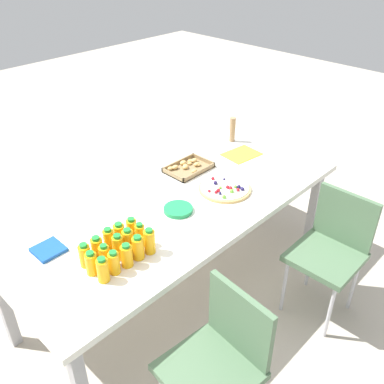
{
  "coord_description": "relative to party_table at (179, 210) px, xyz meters",
  "views": [
    {
      "loc": [
        -1.54,
        -1.59,
        2.2
      ],
      "look_at": [
        0.12,
        0.0,
        0.74
      ],
      "focal_mm": 39.89,
      "sensor_mm": 36.0,
      "label": 1
    }
  ],
  "objects": [
    {
      "name": "ground_plane",
      "position": [
        0.0,
        0.0,
        -0.66
      ],
      "size": [
        12.0,
        12.0,
        0.0
      ],
      "primitive_type": "plane",
      "color": "#B2A899"
    },
    {
      "name": "party_table",
      "position": [
        0.0,
        0.0,
        0.0
      ],
      "size": [
        2.25,
        0.95,
        0.72
      ],
      "color": "silver",
      "rests_on": "ground_plane"
    },
    {
      "name": "chair_near_left",
      "position": [
        -0.54,
        -0.81,
        -0.16
      ],
      "size": [
        0.44,
        0.44,
        0.83
      ],
      "rotation": [
        0.0,
        0.0,
        1.47
      ],
      "color": "#4C6B4C",
      "rests_on": "ground_plane"
    },
    {
      "name": "chair_near_right",
      "position": [
        0.55,
        -0.79,
        -0.16
      ],
      "size": [
        0.4,
        0.4,
        0.83
      ],
      "rotation": [
        0.0,
        0.0,
        1.58
      ],
      "color": "#4C6B4C",
      "rests_on": "ground_plane"
    },
    {
      "name": "juice_bottle_0",
      "position": [
        -0.74,
        -0.22,
        0.12
      ],
      "size": [
        0.06,
        0.06,
        0.14
      ],
      "color": "#FAAE14",
      "rests_on": "party_table"
    },
    {
      "name": "juice_bottle_1",
      "position": [
        -0.66,
        -0.22,
        0.12
      ],
      "size": [
        0.06,
        0.06,
        0.13
      ],
      "color": "#FAAD14",
      "rests_on": "party_table"
    },
    {
      "name": "juice_bottle_2",
      "position": [
        -0.59,
        -0.22,
        0.12
      ],
      "size": [
        0.06,
        0.06,
        0.13
      ],
      "color": "#FAAC14",
      "rests_on": "party_table"
    },
    {
      "name": "juice_bottle_3",
      "position": [
        -0.51,
        -0.22,
        0.12
      ],
      "size": [
        0.06,
        0.06,
        0.14
      ],
      "color": "#F9AC14",
      "rests_on": "party_table"
    },
    {
      "name": "juice_bottle_4",
      "position": [
        -0.44,
        -0.23,
        0.13
      ],
      "size": [
        0.06,
        0.06,
        0.15
      ],
      "color": "#FAAE14",
      "rests_on": "party_table"
    },
    {
      "name": "juice_bottle_5",
      "position": [
        -0.74,
        -0.14,
        0.12
      ],
      "size": [
        0.06,
        0.06,
        0.13
      ],
      "color": "#F9AC14",
      "rests_on": "party_table"
    },
    {
      "name": "juice_bottle_6",
      "position": [
        -0.67,
        -0.15,
        0.12
      ],
      "size": [
        0.05,
        0.05,
        0.13
      ],
      "color": "#F9AD14",
      "rests_on": "party_table"
    },
    {
      "name": "juice_bottle_7",
      "position": [
        -0.58,
        -0.15,
        0.13
      ],
      "size": [
        0.06,
        0.06,
        0.15
      ],
      "color": "#F9AE14",
      "rests_on": "party_table"
    },
    {
      "name": "juice_bottle_8",
      "position": [
        -0.52,
        -0.15,
        0.13
      ],
      "size": [
        0.06,
        0.06,
        0.15
      ],
      "color": "#F9AD14",
      "rests_on": "party_table"
    },
    {
      "name": "juice_bottle_9",
      "position": [
        -0.44,
        -0.15,
        0.12
      ],
      "size": [
        0.05,
        0.05,
        0.14
      ],
      "color": "#F9AE14",
      "rests_on": "party_table"
    },
    {
      "name": "juice_bottle_10",
      "position": [
        -0.73,
        -0.07,
        0.12
      ],
      "size": [
        0.06,
        0.06,
        0.14
      ],
      "color": "#F9AE14",
      "rests_on": "party_table"
    },
    {
      "name": "juice_bottle_11",
      "position": [
        -0.66,
        -0.07,
        0.12
      ],
      "size": [
        0.06,
        0.06,
        0.14
      ],
      "color": "#F9AD14",
      "rests_on": "party_table"
    },
    {
      "name": "juice_bottle_12",
      "position": [
        -0.58,
        -0.07,
        0.13
      ],
      "size": [
        0.06,
        0.06,
        0.15
      ],
      "color": "#FAAD14",
      "rests_on": "party_table"
    },
    {
      "name": "juice_bottle_13",
      "position": [
        -0.52,
        -0.07,
        0.13
      ],
      "size": [
        0.06,
        0.06,
        0.15
      ],
      "color": "#F9AE14",
      "rests_on": "party_table"
    },
    {
      "name": "juice_bottle_14",
      "position": [
        -0.44,
        -0.08,
        0.12
      ],
      "size": [
        0.06,
        0.06,
        0.14
      ],
      "color": "#F9AC14",
      "rests_on": "party_table"
    },
    {
      "name": "fruit_pizza",
      "position": [
        0.31,
        -0.11,
        0.07
      ],
      "size": [
        0.34,
        0.34,
        0.05
      ],
      "color": "tan",
      "rests_on": "party_table"
    },
    {
      "name": "snack_tray",
      "position": [
        0.34,
        0.25,
        0.07
      ],
      "size": [
        0.32,
        0.22,
        0.04
      ],
      "color": "olive",
      "rests_on": "party_table"
    },
    {
      "name": "plate_stack",
      "position": [
        -0.07,
        -0.07,
        0.07
      ],
      "size": [
        0.18,
        0.18,
        0.02
      ],
      "color": "#1E8C4C",
      "rests_on": "party_table"
    },
    {
      "name": "napkin_stack",
      "position": [
        -0.81,
        0.16,
        0.07
      ],
      "size": [
        0.15,
        0.15,
        0.02
      ],
      "primitive_type": "cube",
      "color": "#194CA5",
      "rests_on": "party_table"
    },
    {
      "name": "cardboard_tube",
      "position": [
        0.91,
        0.32,
        0.16
      ],
      "size": [
        0.04,
        0.04,
        0.2
      ],
      "primitive_type": "cylinder",
      "color": "#9E7A56",
      "rests_on": "party_table"
    },
    {
      "name": "paper_folder",
      "position": [
        0.77,
        0.12,
        0.06
      ],
      "size": [
        0.28,
        0.23,
        0.01
      ],
      "primitive_type": "cube",
      "rotation": [
        0.0,
        0.0,
        -0.12
      ],
      "color": "yellow",
      "rests_on": "party_table"
    }
  ]
}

